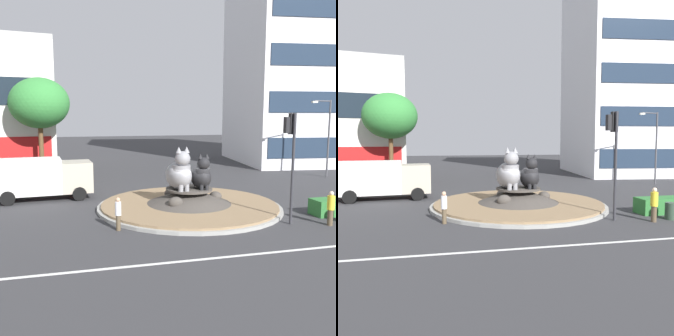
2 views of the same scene
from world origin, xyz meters
TOP-DOWN VIEW (x-y plane):
  - ground_plane at (0.00, 0.00)m, footprint 160.00×160.00m
  - lane_centreline at (0.00, -8.11)m, footprint 112.00×0.20m
  - roundabout_island at (0.00, -0.00)m, footprint 11.02×11.02m
  - cat_statue_grey at (-0.66, -0.20)m, footprint 1.65×2.69m
  - cat_statue_black at (0.69, -0.27)m, footprint 1.42×2.15m
  - traffic_light_mast at (3.93, -4.55)m, footprint 0.71×0.53m
  - office_tower at (21.90, 19.15)m, footprint 20.34×17.23m
  - broadleaf_tree_behind_island at (-9.31, 14.03)m, footprint 5.19×5.19m
  - streetlight_arm at (15.36, 7.91)m, footprint 2.17×0.53m
  - pedestrian_white_shirt at (-4.72, -3.51)m, footprint 0.30×0.30m
  - pedestrian_yellow_shirt at (5.83, -5.35)m, footprint 0.37×0.37m
  - delivery_box_truck at (-8.90, 4.66)m, footprint 6.79×3.04m

SIDE VIEW (x-z plane):
  - ground_plane at x=0.00m, z-range 0.00..0.00m
  - lane_centreline at x=0.00m, z-range 0.00..0.01m
  - roundabout_island at x=0.00m, z-range -0.20..1.02m
  - pedestrian_white_shirt at x=-4.72m, z-range 0.06..1.70m
  - pedestrian_yellow_shirt at x=5.83m, z-range 0.05..1.83m
  - delivery_box_truck at x=-8.90m, z-range 0.16..2.89m
  - cat_statue_black at x=0.69m, z-range 0.93..3.07m
  - cat_statue_grey at x=-0.66m, z-range 0.87..3.44m
  - streetlight_arm at x=15.36m, z-range 0.58..7.48m
  - traffic_light_mast at x=3.93m, z-range 1.29..6.96m
  - broadleaf_tree_behind_island at x=-9.31m, z-range 2.18..10.99m
  - office_tower at x=21.90m, z-range 0.00..27.44m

